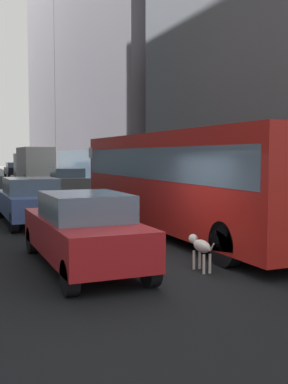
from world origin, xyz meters
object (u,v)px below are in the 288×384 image
car_grey_wagon (67,181)px  car_blue_hatchback (30,200)px  box_truck (33,164)px  car_red_coupe (83,230)px  car_black_suv (14,170)px  dalmatian_dog (200,246)px  transit_bus (184,176)px

car_grey_wagon → car_blue_hatchback: bearing=-109.4°
car_blue_hatchback → box_truck: bearing=80.3°
car_red_coupe → car_black_suv: (4.00, 43.23, -0.00)m
car_blue_hatchback → car_black_suv: 36.35m
car_grey_wagon → box_truck: (0.00, 12.12, 0.84)m
car_blue_hatchback → dalmatian_dog: bearing=-75.2°
car_blue_hatchback → dalmatian_dog: (2.19, -8.27, -0.31)m
car_red_coupe → dalmatian_dog: bearing=-28.1°
car_black_suv → dalmatian_dog: car_black_suv is taller
car_grey_wagon → box_truck: size_ratio=0.54×
car_grey_wagon → box_truck: bearing=90.0°
transit_bus → car_red_coupe: 5.13m
car_black_suv → car_grey_wagon: bearing=-90.0°
transit_bus → box_truck: (0.00, 27.53, -0.11)m
dalmatian_dog → car_red_coupe: bearing=151.9°
car_blue_hatchback → box_truck: (4.00, 23.50, 0.84)m
dalmatian_dog → car_black_suv: bearing=87.7°
transit_bus → dalmatian_dog: size_ratio=11.98×
car_black_suv → car_red_coupe: bearing=-95.3°
car_red_coupe → car_grey_wagon: (4.00, 18.48, -0.00)m
car_red_coupe → box_truck: size_ratio=0.63×
car_red_coupe → car_blue_hatchback: size_ratio=0.99×
car_red_coupe → car_black_suv: bearing=84.7°
car_grey_wagon → car_black_suv: bearing=90.0°
car_black_suv → dalmatian_dog: (-1.81, -44.40, -0.31)m
transit_bus → dalmatian_dog: bearing=-113.1°
car_blue_hatchback → dalmatian_dog: size_ratio=4.93×
car_red_coupe → dalmatian_dog: size_ratio=4.89×
transit_bus → car_grey_wagon: 15.43m
transit_bus → car_blue_hatchback: bearing=134.8°
car_blue_hatchback → box_truck: size_ratio=0.63×
car_black_suv → car_grey_wagon: 24.75m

